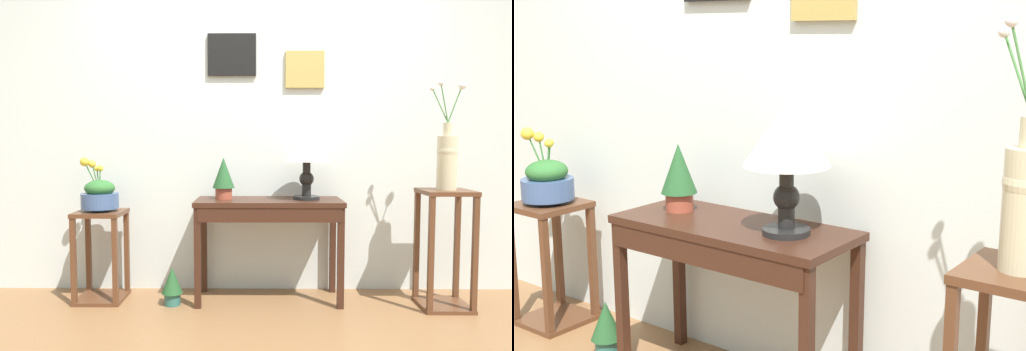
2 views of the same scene
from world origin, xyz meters
TOP-DOWN VIEW (x-y plane):
  - back_wall_with_art at (0.00, 1.31)m, footprint 9.00×0.13m
  - console_table at (0.07, 0.98)m, footprint 1.06×0.44m
  - table_lamp at (0.34, 1.00)m, footprint 0.35×0.35m
  - potted_plant_on_console at (-0.26, 1.03)m, footprint 0.16×0.16m
  - pedestal_stand_left at (-1.16, 0.99)m, footprint 0.34×0.34m
  - planter_bowl_wide_left at (-1.17, 0.99)m, footprint 0.27×0.27m
  - pedestal_stand_right at (1.30, 0.86)m, footprint 0.34×0.34m
  - flower_vase_tall_right at (1.30, 0.86)m, footprint 0.23×0.14m
  - potted_plant_floor at (-0.62, 0.88)m, footprint 0.15×0.15m

SIDE VIEW (x-z plane):
  - potted_plant_floor at x=-0.62m, z-range 0.01..0.29m
  - pedestal_stand_left at x=-1.16m, z-range 0.00..0.66m
  - pedestal_stand_right at x=1.30m, z-range 0.00..0.84m
  - console_table at x=0.07m, z-range 0.26..1.01m
  - planter_bowl_wide_left at x=-1.17m, z-range 0.59..0.98m
  - potted_plant_on_console at x=-0.26m, z-range 0.76..1.07m
  - flower_vase_tall_right at x=1.30m, z-range 0.69..1.44m
  - table_lamp at x=0.34m, z-range 0.86..1.39m
  - back_wall_with_art at x=0.00m, z-range 0.00..2.80m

